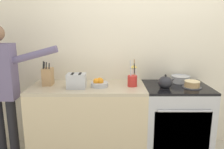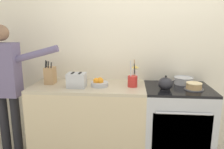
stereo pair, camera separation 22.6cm
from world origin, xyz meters
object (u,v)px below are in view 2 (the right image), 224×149
(layer_cake, at_px, (194,86))
(fruit_bowl, at_px, (99,83))
(mixing_bowl, at_px, (183,80))
(stove_range, at_px, (176,123))
(knife_block, at_px, (50,75))
(milk_carton, at_px, (135,75))
(person_baker, at_px, (6,80))
(toaster, at_px, (77,80))
(utensil_crock, at_px, (133,81))
(tea_kettle, at_px, (166,84))

(layer_cake, bearing_deg, fruit_bowl, 177.76)
(mixing_bowl, xyz_separation_m, fruit_bowl, (-1.04, -0.20, -0.00))
(stove_range, bearing_deg, layer_cake, -25.55)
(knife_block, bearing_deg, milk_carton, 4.66)
(fruit_bowl, bearing_deg, person_baker, -175.48)
(toaster, relative_size, milk_carton, 0.98)
(layer_cake, relative_size, person_baker, 0.13)
(fruit_bowl, height_order, toaster, toaster)
(knife_block, height_order, fruit_bowl, knife_block)
(utensil_crock, bearing_deg, mixing_bowl, 15.84)
(layer_cake, height_order, milk_carton, milk_carton)
(stove_range, relative_size, tea_kettle, 4.37)
(utensil_crock, relative_size, milk_carton, 1.41)
(fruit_bowl, height_order, person_baker, person_baker)
(tea_kettle, distance_m, mixing_bowl, 0.39)
(toaster, relative_size, person_baker, 0.14)
(fruit_bowl, bearing_deg, layer_cake, -2.24)
(stove_range, relative_size, mixing_bowl, 3.81)
(milk_carton, bearing_deg, stove_range, -14.57)
(utensil_crock, bearing_deg, knife_block, 176.79)
(mixing_bowl, relative_size, fruit_bowl, 1.15)
(mixing_bowl, xyz_separation_m, knife_block, (-1.69, -0.12, 0.06))
(person_baker, bearing_deg, toaster, 3.05)
(knife_block, bearing_deg, layer_cake, -4.02)
(utensil_crock, xyz_separation_m, milk_carton, (0.03, 0.15, 0.04))
(knife_block, distance_m, toaster, 0.40)
(layer_cake, bearing_deg, utensil_crock, 174.80)
(layer_cake, xyz_separation_m, utensil_crock, (-0.71, 0.06, 0.03))
(layer_cake, relative_size, utensil_crock, 0.65)
(layer_cake, height_order, utensil_crock, utensil_crock)
(tea_kettle, bearing_deg, knife_block, 173.65)
(layer_cake, xyz_separation_m, toaster, (-1.37, -0.02, 0.05))
(tea_kettle, bearing_deg, fruit_bowl, 174.24)
(fruit_bowl, distance_m, toaster, 0.28)
(mixing_bowl, xyz_separation_m, person_baker, (-2.18, -0.29, 0.03))
(tea_kettle, bearing_deg, person_baker, -179.68)
(person_baker, bearing_deg, knife_block, 20.29)
(stove_range, bearing_deg, milk_carton, 165.43)
(knife_block, distance_m, utensil_crock, 1.05)
(utensil_crock, bearing_deg, tea_kettle, -14.76)
(knife_block, relative_size, fruit_bowl, 1.46)
(stove_range, relative_size, utensil_crock, 2.72)
(tea_kettle, height_order, utensil_crock, utensil_crock)
(knife_block, height_order, utensil_crock, utensil_crock)
(layer_cake, xyz_separation_m, milk_carton, (-0.68, 0.21, 0.08))
(knife_block, xyz_separation_m, toaster, (0.38, -0.14, -0.02))
(mixing_bowl, bearing_deg, person_baker, -172.34)
(toaster, bearing_deg, knife_block, 159.39)
(layer_cake, distance_m, mixing_bowl, 0.25)
(mixing_bowl, height_order, person_baker, person_baker)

